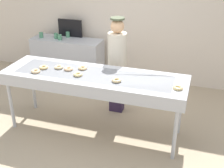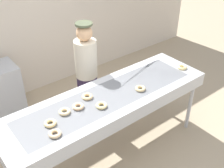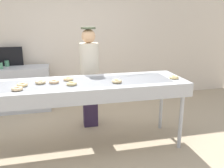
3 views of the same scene
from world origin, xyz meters
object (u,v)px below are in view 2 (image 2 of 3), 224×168
at_px(plain_donut_0, 78,106).
at_px(plain_donut_7, 87,97).
at_px(plain_donut_3, 65,112).
at_px(plain_donut_6, 140,89).
at_px(plain_donut_1, 101,106).
at_px(worker_baker, 87,72).
at_px(plain_donut_4, 50,123).
at_px(plain_donut_5, 182,67).
at_px(fryer_conveyor, 108,102).
at_px(plain_donut_2, 55,134).

height_order(plain_donut_0, plain_donut_7, same).
distance_m(plain_donut_3, plain_donut_6, 1.03).
xyz_separation_m(plain_donut_1, worker_baker, (0.35, 0.85, -0.06)).
bearing_deg(plain_donut_1, plain_donut_4, 171.81).
distance_m(plain_donut_1, plain_donut_5, 1.47).
bearing_deg(plain_donut_7, plain_donut_0, -153.03).
xyz_separation_m(plain_donut_6, worker_baker, (-0.25, 0.87, -0.06)).
bearing_deg(worker_baker, plain_donut_4, 36.18).
bearing_deg(fryer_conveyor, plain_donut_6, -19.42).
distance_m(plain_donut_0, plain_donut_5, 1.70).
bearing_deg(plain_donut_1, plain_donut_2, -172.67).
bearing_deg(plain_donut_2, plain_donut_0, 28.78).
height_order(plain_donut_3, plain_donut_5, same).
distance_m(plain_donut_5, plain_donut_6, 0.86).
bearing_deg(fryer_conveyor, plain_donut_0, 175.61).
relative_size(plain_donut_5, plain_donut_7, 1.00).
xyz_separation_m(plain_donut_1, plain_donut_4, (-0.62, 0.09, 0.00)).
xyz_separation_m(plain_donut_1, plain_donut_3, (-0.40, 0.17, 0.00)).
height_order(plain_donut_1, plain_donut_7, same).
height_order(plain_donut_3, plain_donut_7, same).
height_order(fryer_conveyor, plain_donut_7, plain_donut_7).
relative_size(plain_donut_3, plain_donut_7, 1.00).
xyz_separation_m(plain_donut_1, plain_donut_5, (1.47, 0.01, 0.00)).
xyz_separation_m(plain_donut_2, plain_donut_4, (0.04, 0.18, 0.00)).
bearing_deg(plain_donut_5, plain_donut_2, -177.54).
relative_size(plain_donut_5, worker_baker, 0.08).
xyz_separation_m(fryer_conveyor, plain_donut_7, (-0.23, 0.13, 0.11)).
height_order(plain_donut_2, plain_donut_5, same).
relative_size(fryer_conveyor, plain_donut_3, 20.72).
xyz_separation_m(fryer_conveyor, plain_donut_1, (-0.20, -0.12, 0.11)).
bearing_deg(plain_donut_2, plain_donut_1, 7.33).
distance_m(plain_donut_3, plain_donut_7, 0.38).
bearing_deg(plain_donut_5, plain_donut_4, 177.71).
distance_m(plain_donut_0, plain_donut_2, 0.50).
height_order(fryer_conveyor, plain_donut_4, plain_donut_4).
bearing_deg(plain_donut_2, plain_donut_4, 77.50).
distance_m(plain_donut_4, plain_donut_5, 2.09).
xyz_separation_m(plain_donut_2, plain_donut_3, (0.26, 0.25, 0.00)).
bearing_deg(plain_donut_4, plain_donut_1, -8.19).
relative_size(plain_donut_1, plain_donut_4, 1.00).
bearing_deg(fryer_conveyor, plain_donut_7, 150.00).
height_order(plain_donut_6, worker_baker, worker_baker).
height_order(plain_donut_0, worker_baker, worker_baker).
relative_size(plain_donut_4, plain_donut_5, 1.00).
relative_size(fryer_conveyor, plain_donut_5, 20.72).
bearing_deg(fryer_conveyor, plain_donut_1, -148.29).
bearing_deg(plain_donut_0, fryer_conveyor, -4.39).
bearing_deg(plain_donut_3, plain_donut_4, -160.48).
relative_size(plain_donut_0, plain_donut_6, 1.00).
height_order(plain_donut_0, plain_donut_2, same).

